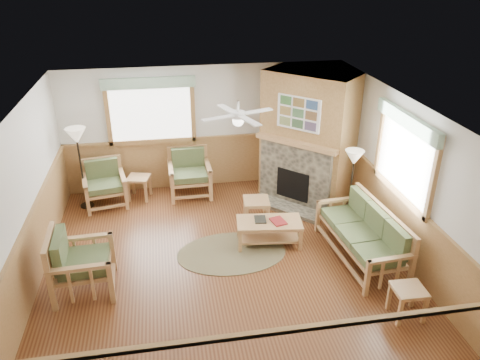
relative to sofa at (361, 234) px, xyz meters
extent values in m
cube|color=brown|center=(-2.31, 0.32, -0.46)|extent=(6.00, 6.00, 0.01)
cube|color=white|center=(-2.31, 0.32, 2.24)|extent=(6.00, 6.00, 0.01)
cube|color=silver|center=(-2.31, 3.32, 0.89)|extent=(6.00, 0.02, 2.70)
cube|color=silver|center=(-2.31, -2.68, 0.89)|extent=(6.00, 0.02, 2.70)
cube|color=silver|center=(-5.31, 0.32, 0.89)|extent=(0.02, 6.00, 2.70)
cube|color=silver|center=(0.69, 0.32, 0.89)|extent=(0.02, 6.00, 2.70)
cylinder|color=brown|center=(-2.15, 0.48, -0.45)|extent=(2.17, 2.17, 0.01)
cube|color=maroon|center=(-1.29, 0.63, 0.03)|extent=(0.28, 0.34, 0.03)
cube|color=black|center=(-1.59, 0.75, 0.03)|extent=(0.23, 0.29, 0.03)
camera|label=1|loc=(-3.16, -6.29, 4.26)|focal=35.00mm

